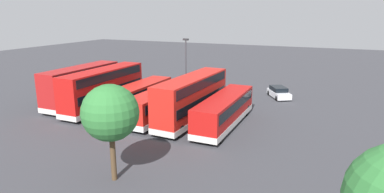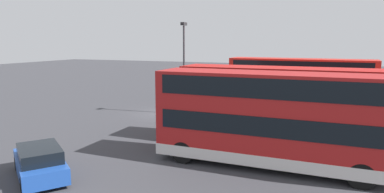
% 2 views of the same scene
% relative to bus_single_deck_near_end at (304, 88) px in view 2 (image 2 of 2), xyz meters
% --- Properties ---
extents(ground_plane, '(140.00, 140.00, 0.00)m').
position_rel_bus_single_deck_near_end_xyz_m(ground_plane, '(8.76, -10.71, -1.62)').
color(ground_plane, '#38383D').
extents(bus_single_deck_near_end, '(2.70, 11.31, 2.95)m').
position_rel_bus_single_deck_near_end_xyz_m(bus_single_deck_near_end, '(0.00, 0.00, 0.00)').
color(bus_single_deck_near_end, '#B71411').
rests_on(bus_single_deck_near_end, ground).
extents(bus_double_decker_second, '(3.18, 12.09, 4.55)m').
position_rel_bus_single_deck_near_end_xyz_m(bus_double_decker_second, '(3.48, -0.20, 0.83)').
color(bus_double_decker_second, red).
rests_on(bus_double_decker_second, ground).
extents(bus_single_deck_third, '(2.83, 10.40, 2.95)m').
position_rel_bus_single_deck_near_end_xyz_m(bus_single_deck_third, '(6.81, 0.45, -0.00)').
color(bus_single_deck_third, red).
rests_on(bus_single_deck_third, ground).
extents(bus_single_deck_fourth, '(2.72, 12.01, 2.95)m').
position_rel_bus_single_deck_near_end_xyz_m(bus_single_deck_fourth, '(10.43, -0.59, 0.00)').
color(bus_single_deck_fourth, red).
rests_on(bus_single_deck_fourth, ground).
extents(bus_double_decker_fifth, '(2.70, 11.93, 4.55)m').
position_rel_bus_single_deck_near_end_xyz_m(bus_double_decker_fifth, '(14.36, -0.14, 0.83)').
color(bus_double_decker_fifth, '#B71411').
rests_on(bus_double_decker_fifth, ground).
extents(bus_double_decker_sixth, '(2.65, 10.85, 4.55)m').
position_rel_bus_single_deck_near_end_xyz_m(bus_double_decker_sixth, '(17.78, -0.44, 0.83)').
color(bus_double_decker_sixth, '#A51919').
rests_on(bus_double_decker_sixth, ground).
extents(car_hatchback_silver, '(3.61, 4.39, 1.43)m').
position_rel_bus_single_deck_near_end_xyz_m(car_hatchback_silver, '(-3.03, -13.12, -0.92)').
color(car_hatchback_silver, silver).
rests_on(car_hatchback_silver, ground).
extents(car_small_green, '(3.90, 4.37, 1.43)m').
position_rel_bus_single_deck_near_end_xyz_m(car_small_green, '(22.94, -9.57, -0.92)').
color(car_small_green, '#1E479E').
rests_on(car_small_green, ground).
extents(lamp_post_tall, '(0.70, 0.30, 7.51)m').
position_rel_bus_single_deck_near_end_xyz_m(lamp_post_tall, '(8.20, -8.96, 2.81)').
color(lamp_post_tall, '#38383D').
rests_on(lamp_post_tall, ground).
extents(waste_bin_yellow, '(0.60, 0.60, 0.95)m').
position_rel_bus_single_deck_near_end_xyz_m(waste_bin_yellow, '(1.13, -13.53, -1.15)').
color(waste_bin_yellow, '#197F33').
rests_on(waste_bin_yellow, ground).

